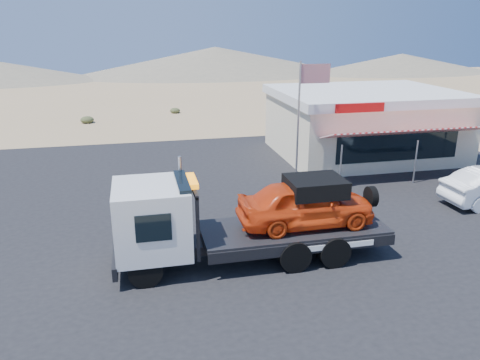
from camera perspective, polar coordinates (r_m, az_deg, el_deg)
The scene contains 6 objects.
ground at distance 18.44m, azimuth -2.47°, elevation -5.99°, with size 120.00×120.00×0.00m, color #9F855B.
asphalt_lot at distance 21.54m, azimuth 1.33°, elevation -2.25°, with size 32.00×24.00×0.02m, color black.
tow_truck at distance 15.52m, azimuth 0.68°, elevation -4.31°, with size 9.03×2.68×3.02m.
jerky_store at distance 29.37m, azimuth 14.84°, elevation 6.82°, with size 10.40×9.97×3.90m.
flagpole at distance 22.78m, azimuth 7.73°, elevation 8.55°, with size 1.55×0.10×6.00m.
distant_hills at distance 72.22m, azimuth -18.64°, elevation 13.04°, with size 126.00×48.00×4.20m.
Camera 1 is at (-2.93, -16.52, 7.66)m, focal length 35.00 mm.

